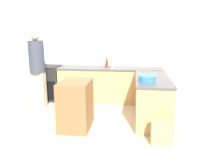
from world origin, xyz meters
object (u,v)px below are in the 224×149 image
at_px(mixing_bowl, 147,78).
at_px(paper_bag, 161,133).
at_px(person_by_range, 37,67).
at_px(island_table, 76,105).
at_px(dish_soap_bottle, 107,63).
at_px(vinegar_bottle_clear, 112,64).
at_px(hot_sauce_bottle, 107,63).
at_px(range_oven, 50,83).

bearing_deg(mixing_bowl, paper_bag, -73.11).
xyz_separation_m(person_by_range, paper_bag, (2.72, -1.47, -0.78)).
distance_m(island_table, dish_soap_bottle, 1.91).
bearing_deg(person_by_range, paper_bag, -28.37).
distance_m(vinegar_bottle_clear, dish_soap_bottle, 0.35).
distance_m(mixing_bowl, hot_sauce_bottle, 1.72).
relative_size(island_table, person_by_range, 0.51).
distance_m(vinegar_bottle_clear, paper_bag, 2.35).
distance_m(mixing_bowl, paper_bag, 1.04).
bearing_deg(paper_bag, range_oven, 142.08).
bearing_deg(person_by_range, range_oven, 88.77).
height_order(range_oven, island_table, island_table).
bearing_deg(paper_bag, dish_soap_bottle, 117.36).
height_order(range_oven, paper_bag, range_oven).
relative_size(range_oven, hot_sauce_bottle, 3.50).
height_order(island_table, vinegar_bottle_clear, vinegar_bottle_clear).
relative_size(range_oven, paper_bag, 2.32).
bearing_deg(paper_bag, mixing_bowl, 106.89).
relative_size(dish_soap_bottle, paper_bag, 0.66).
height_order(range_oven, vinegar_bottle_clear, vinegar_bottle_clear).
height_order(island_table, dish_soap_bottle, dish_soap_bottle).
bearing_deg(dish_soap_bottle, hot_sauce_bottle, -83.39).
bearing_deg(range_oven, vinegar_bottle_clear, -4.81).
height_order(island_table, person_by_range, person_by_range).
relative_size(mixing_bowl, person_by_range, 0.17).
bearing_deg(island_table, range_oven, 125.43).
bearing_deg(mixing_bowl, person_by_range, 162.80).
height_order(range_oven, mixing_bowl, mixing_bowl).
xyz_separation_m(island_table, person_by_range, (-1.17, 0.99, 0.52)).
bearing_deg(dish_soap_bottle, mixing_bowl, -58.57).
bearing_deg(vinegar_bottle_clear, hot_sauce_bottle, 133.15).
relative_size(vinegar_bottle_clear, paper_bag, 0.79).
xyz_separation_m(island_table, dish_soap_bottle, (0.37, 1.79, 0.54)).
distance_m(range_oven, paper_bag, 3.44).
height_order(vinegar_bottle_clear, dish_soap_bottle, vinegar_bottle_clear).
bearing_deg(person_by_range, hot_sauce_bottle, 22.93).
height_order(mixing_bowl, vinegar_bottle_clear, vinegar_bottle_clear).
height_order(range_oven, person_by_range, person_by_range).
distance_m(hot_sauce_bottle, dish_soap_bottle, 0.14).
xyz_separation_m(range_oven, dish_soap_bottle, (1.53, 0.16, 0.54)).
distance_m(range_oven, mixing_bowl, 2.91).
xyz_separation_m(hot_sauce_bottle, vinegar_bottle_clear, (0.15, -0.16, 0.02)).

